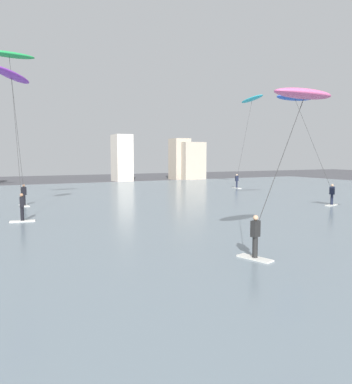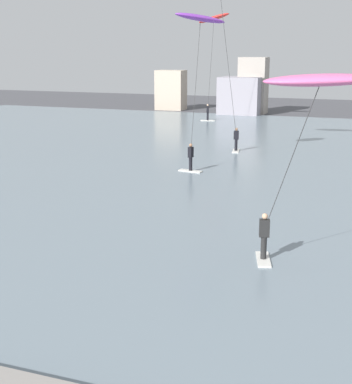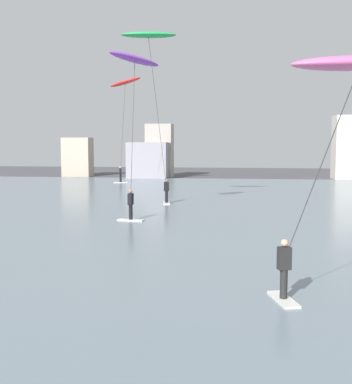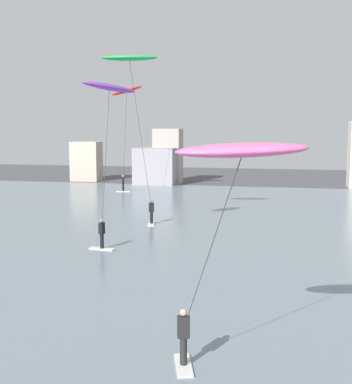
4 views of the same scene
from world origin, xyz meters
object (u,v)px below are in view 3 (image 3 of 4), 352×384
object	(u,v)px
kitesurfer_green	(150,49)
kitesurfer_pink	(351,84)
kitesurfer_purple	(134,71)
kitesurfer_red	(125,92)

from	to	relation	value
kitesurfer_green	kitesurfer_pink	xyz separation A→B (m)	(8.26, -18.76, -4.23)
kitesurfer_purple	kitesurfer_red	world-z (taller)	kitesurfer_red
kitesurfer_green	kitesurfer_red	xyz separation A→B (m)	(-5.46, 16.58, -0.96)
kitesurfer_purple	kitesurfer_pink	world-z (taller)	kitesurfer_purple
kitesurfer_purple	kitesurfer_green	world-z (taller)	kitesurfer_green
kitesurfer_red	kitesurfer_pink	bearing A→B (deg)	-68.78
kitesurfer_pink	kitesurfer_red	bearing A→B (deg)	111.22
kitesurfer_green	kitesurfer_pink	distance (m)	20.93
kitesurfer_purple	kitesurfer_green	xyz separation A→B (m)	(0.22, 3.71, 1.80)
kitesurfer_green	kitesurfer_purple	bearing A→B (deg)	-93.34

